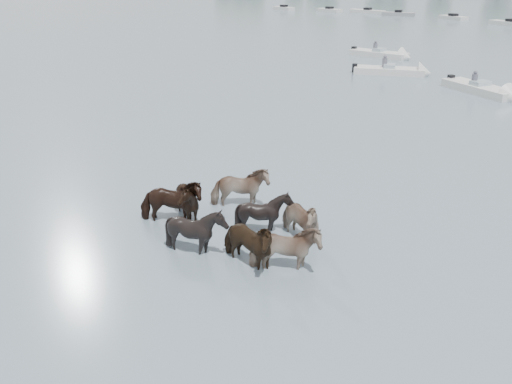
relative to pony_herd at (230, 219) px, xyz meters
The scene contains 5 objects.
ground 1.77m from the pony_herd, 25.02° to the left, with size 400.00×400.00×0.00m, color slate.
pony_herd is the anchor object (origin of this frame).
motorboat_a 27.39m from the pony_herd, 105.20° to the left, with size 5.55×3.67×1.92m.
motorboat_b 23.75m from the pony_herd, 90.22° to the left, with size 5.68×3.98×1.92m.
motorboat_f 34.69m from the pony_herd, 109.12° to the left, with size 5.57×1.70×1.92m.
Camera 1 is at (8.01, -11.27, 7.41)m, focal length 38.12 mm.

